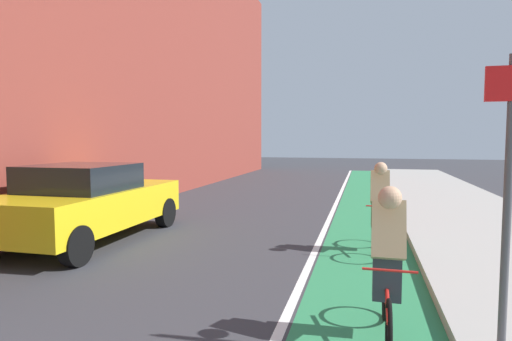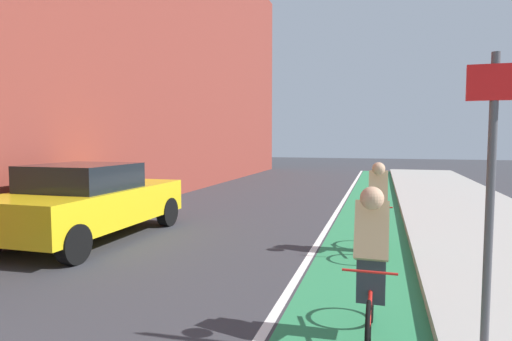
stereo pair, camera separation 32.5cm
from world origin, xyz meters
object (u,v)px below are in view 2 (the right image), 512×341
(parked_sedan_yellow_cab, at_px, (88,201))
(street_sign_post, at_px, (491,179))
(cyclist_trailing, at_px, (378,205))
(cyclist_mid, at_px, (371,259))

(parked_sedan_yellow_cab, height_order, street_sign_post, street_sign_post)
(parked_sedan_yellow_cab, xyz_separation_m, street_sign_post, (6.53, -3.23, 0.91))
(cyclist_trailing, distance_m, street_sign_post, 3.98)
(street_sign_post, bearing_deg, cyclist_mid, 163.25)
(parked_sedan_yellow_cab, relative_size, cyclist_mid, 2.57)
(cyclist_mid, relative_size, street_sign_post, 0.64)
(cyclist_trailing, relative_size, street_sign_post, 0.67)
(parked_sedan_yellow_cab, distance_m, cyclist_mid, 6.29)
(parked_sedan_yellow_cab, bearing_deg, street_sign_post, -26.30)
(cyclist_trailing, bearing_deg, street_sign_post, -76.16)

